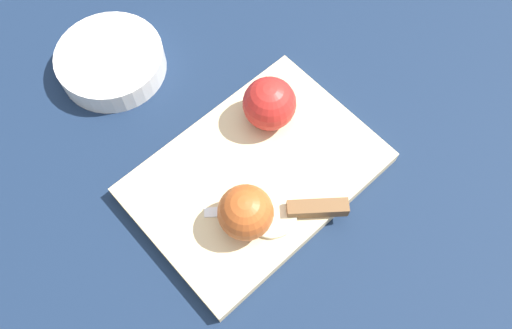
% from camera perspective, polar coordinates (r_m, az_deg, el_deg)
% --- Properties ---
extents(ground_plane, '(4.00, 4.00, 0.00)m').
position_cam_1_polar(ground_plane, '(0.66, 0.00, -1.51)').
color(ground_plane, '#14233D').
extents(cutting_board, '(0.35, 0.28, 0.02)m').
position_cam_1_polar(cutting_board, '(0.66, 0.00, -1.14)').
color(cutting_board, '#D1B789').
rests_on(cutting_board, ground_plane).
extents(apple_half_left, '(0.07, 0.07, 0.07)m').
position_cam_1_polar(apple_half_left, '(0.65, 1.56, 6.95)').
color(apple_half_left, red).
rests_on(apple_half_left, cutting_board).
extents(apple_half_right, '(0.07, 0.07, 0.07)m').
position_cam_1_polar(apple_half_right, '(0.59, -1.19, -5.47)').
color(apple_half_right, '#AD4C1E').
rests_on(apple_half_right, cutting_board).
extents(knife, '(0.12, 0.15, 0.02)m').
position_cam_1_polar(knife, '(0.62, 6.17, -4.73)').
color(knife, silver).
rests_on(knife, cutting_board).
extents(apple_slice, '(0.06, 0.06, 0.01)m').
position_cam_1_polar(apple_slice, '(0.62, 1.83, -5.67)').
color(apple_slice, beige).
rests_on(apple_slice, cutting_board).
extents(bowl, '(0.16, 0.16, 0.04)m').
position_cam_1_polar(bowl, '(0.77, -16.27, 11.38)').
color(bowl, silver).
rests_on(bowl, ground_plane).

